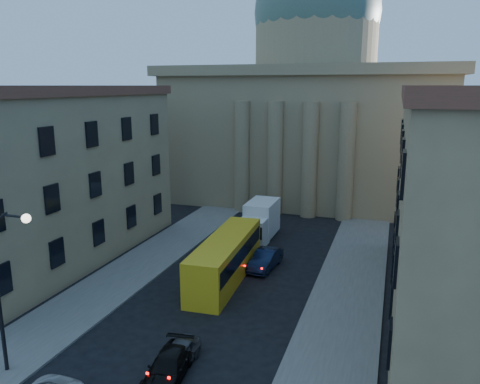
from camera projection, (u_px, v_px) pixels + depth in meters
name	position (u px, v px, depth m)	size (l,w,h in m)	color
sidewalk_left	(103.00, 291.00, 34.11)	(5.00, 60.00, 0.15)	#605D58
sidewalk_right	(339.00, 328.00, 28.85)	(5.00, 60.00, 0.15)	#605D58
church	(313.00, 107.00, 63.49)	(68.02, 28.76, 36.60)	#8A7355
building_left	(38.00, 175.00, 38.80)	(11.60, 26.60, 14.70)	tan
street_lamp	(4.00, 279.00, 23.23)	(2.62, 0.44, 8.83)	black
car_right_mid	(168.00, 367.00, 23.87)	(1.84, 4.52, 1.31)	black
car_right_far	(178.00, 356.00, 24.89)	(1.51, 3.74, 1.27)	#444448
car_right_distant	(265.00, 259.00, 38.34)	(1.62, 4.65, 1.53)	#0E1832
city_bus	(226.00, 257.00, 36.05)	(3.31, 11.88, 3.31)	gold
box_truck	(259.00, 222.00, 45.57)	(2.60, 6.51, 3.57)	silver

